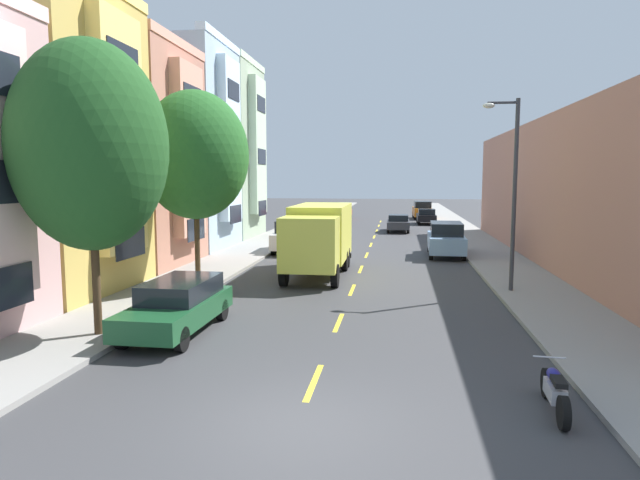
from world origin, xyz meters
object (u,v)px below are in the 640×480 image
(street_tree_nearest, at_px, (90,146))
(parked_suv_orange, at_px, (422,210))
(parked_sedan_burgundy, at_px, (332,218))
(delivery_box_truck, at_px, (319,235))
(parked_motorcycle, at_px, (555,391))
(parked_wagon_red, at_px, (342,211))
(street_lamp, at_px, (511,181))
(street_tree_second, at_px, (195,155))
(parked_wagon_forest, at_px, (178,305))
(parked_hatchback_black, at_px, (426,216))
(parked_wagon_silver, at_px, (310,229))
(parked_suv_sky, at_px, (446,239))
(moving_charcoal_sedan, at_px, (398,223))
(parked_suv_white, at_px, (293,236))

(street_tree_nearest, bearing_deg, parked_suv_orange, 77.06)
(parked_sedan_burgundy, bearing_deg, delivery_box_truck, -84.53)
(parked_sedan_burgundy, bearing_deg, parked_motorcycle, -77.18)
(street_tree_nearest, height_order, delivery_box_truck, street_tree_nearest)
(delivery_box_truck, height_order, parked_wagon_red, delivery_box_truck)
(street_lamp, bearing_deg, street_tree_nearest, -147.89)
(street_tree_second, distance_m, parked_wagon_forest, 8.32)
(street_tree_nearest, xyz_separation_m, street_tree_second, (-0.00, 7.64, 0.08))
(street_tree_nearest, xyz_separation_m, parked_motorcycle, (11.15, -3.25, -4.86))
(street_tree_nearest, xyz_separation_m, parked_hatchback_black, (10.88, 39.91, -4.51))
(parked_wagon_silver, xyz_separation_m, parked_motorcycle, (9.24, -28.24, -0.39))
(parked_wagon_red, bearing_deg, street_tree_second, -93.19)
(parked_wagon_forest, bearing_deg, parked_wagon_silver, 90.04)
(parked_wagon_red, distance_m, parked_hatchback_black, 10.57)
(street_lamp, xyz_separation_m, parked_suv_sky, (-1.47, 10.12, -3.32))
(parked_suv_sky, bearing_deg, parked_hatchback_black, 90.03)
(parked_wagon_forest, bearing_deg, moving_charcoal_sedan, 78.60)
(parked_sedan_burgundy, height_order, moving_charcoal_sedan, same)
(moving_charcoal_sedan, bearing_deg, parked_sedan_burgundy, 145.19)
(street_lamp, relative_size, delivery_box_truck, 0.99)
(parked_wagon_silver, relative_size, parked_wagon_red, 0.99)
(parked_sedan_burgundy, bearing_deg, parked_suv_white, -90.79)
(street_tree_nearest, xyz_separation_m, parked_suv_orange, (10.80, 47.00, -4.28))
(delivery_box_truck, bearing_deg, parked_wagon_red, 94.04)
(parked_suv_white, bearing_deg, parked_suv_orange, 72.71)
(street_tree_nearest, height_order, parked_suv_white, street_tree_nearest)
(parked_hatchback_black, bearing_deg, parked_suv_sky, -89.97)
(street_tree_second, bearing_deg, parked_sedan_burgundy, 85.65)
(parked_suv_orange, relative_size, parked_motorcycle, 2.36)
(parked_wagon_silver, bearing_deg, street_tree_nearest, -94.38)
(parked_suv_white, distance_m, parked_suv_sky, 8.98)
(street_tree_second, height_order, parked_hatchback_black, street_tree_second)
(parked_suv_orange, bearing_deg, parked_wagon_red, -172.44)
(parked_suv_white, relative_size, parked_suv_sky, 0.99)
(delivery_box_truck, distance_m, parked_suv_sky, 9.42)
(moving_charcoal_sedan, bearing_deg, parked_hatchback_black, 71.25)
(parked_wagon_silver, relative_size, parked_suv_orange, 0.97)
(parked_suv_white, height_order, parked_suv_orange, same)
(parked_suv_sky, bearing_deg, parked_motorcycle, -89.29)
(parked_sedan_burgundy, bearing_deg, parked_wagon_silver, -91.32)
(street_tree_nearest, bearing_deg, parked_motorcycle, -16.23)
(parked_wagon_red, xyz_separation_m, parked_hatchback_black, (8.75, -5.94, -0.05))
(parked_wagon_forest, bearing_deg, parked_wagon_red, 89.75)
(street_lamp, relative_size, parked_hatchback_black, 1.80)
(street_tree_nearest, bearing_deg, parked_wagon_red, 87.34)
(street_lamp, xyz_separation_m, parked_suv_orange, (-1.55, 39.25, -3.32))
(street_lamp, relative_size, parked_suv_sky, 1.49)
(street_tree_second, xyz_separation_m, moving_charcoal_sedan, (8.20, 24.38, -4.59))
(parked_wagon_forest, bearing_deg, parked_suv_white, 90.01)
(street_lamp, distance_m, parked_suv_white, 15.33)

